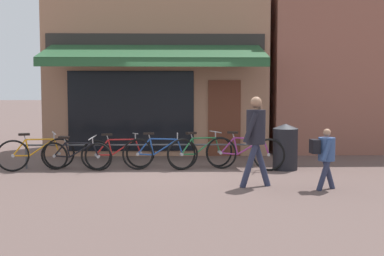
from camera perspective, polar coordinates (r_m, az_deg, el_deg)
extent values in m
plane|color=brown|center=(10.77, -1.57, -5.25)|extent=(160.00, 160.00, 0.00)
cube|color=#9E7056|center=(14.78, -4.01, 6.91)|extent=(6.27, 3.00, 4.90)
cube|color=black|center=(13.32, -7.23, 2.00)|extent=(3.45, 0.04, 2.20)
cube|color=#5B2D1E|center=(13.32, 3.85, 1.16)|extent=(0.90, 0.04, 2.10)
cube|color=#282623|center=(13.32, -4.31, 10.15)|extent=(5.96, 0.06, 0.44)
cube|color=#23512D|center=(12.48, -4.49, 9.03)|extent=(5.64, 1.69, 0.50)
cube|color=#23512D|center=(11.62, -4.70, 7.76)|extent=(5.64, 0.03, 0.20)
cube|color=#8E5647|center=(16.34, 19.37, 7.62)|extent=(6.16, 4.00, 5.57)
cylinder|color=#47494F|center=(11.30, -6.17, -2.00)|extent=(5.39, 0.04, 0.04)
cylinder|color=#47494F|center=(11.84, -19.05, -3.26)|extent=(0.04, 0.04, 0.55)
cylinder|color=#47494F|center=(11.42, 7.21, -3.33)|extent=(0.04, 0.04, 0.55)
torus|color=black|center=(11.60, -15.47, -2.91)|extent=(0.69, 0.35, 0.72)
cylinder|color=#9E9EA3|center=(11.60, -15.47, -2.91)|extent=(0.09, 0.09, 0.07)
torus|color=black|center=(11.49, -20.46, -3.10)|extent=(0.69, 0.35, 0.72)
cylinder|color=#9E9EA3|center=(11.49, -20.46, -3.10)|extent=(0.09, 0.09, 0.07)
cylinder|color=orange|center=(11.52, -17.37, -2.20)|extent=(0.54, 0.24, 0.38)
cylinder|color=orange|center=(11.49, -17.57, -1.29)|extent=(0.59, 0.27, 0.05)
cylinder|color=orange|center=(11.49, -18.91, -2.22)|extent=(0.11, 0.09, 0.38)
cylinder|color=orange|center=(11.50, -19.58, -3.12)|extent=(0.34, 0.17, 0.05)
cylinder|color=orange|center=(11.47, -19.79, -2.20)|extent=(0.30, 0.13, 0.38)
cylinder|color=orange|center=(11.56, -15.75, -2.10)|extent=(0.14, 0.10, 0.35)
cylinder|color=#9E9EA3|center=(11.45, -19.20, -1.06)|extent=(0.06, 0.05, 0.11)
cube|color=black|center=(11.44, -19.28, -0.71)|extent=(0.26, 0.19, 0.05)
cylinder|color=#9E9EA3|center=(11.52, -16.04, -0.93)|extent=(0.04, 0.04, 0.14)
cylinder|color=#9E9EA3|center=(11.51, -16.05, -0.59)|extent=(0.22, 0.49, 0.05)
torus|color=black|center=(11.09, -11.03, -3.36)|extent=(0.66, 0.21, 0.65)
cylinder|color=#9E9EA3|center=(11.09, -11.03, -3.36)|extent=(0.08, 0.08, 0.08)
torus|color=black|center=(11.46, -15.99, -3.20)|extent=(0.66, 0.21, 0.65)
cylinder|color=#9E9EA3|center=(11.46, -15.99, -3.20)|extent=(0.08, 0.08, 0.08)
cylinder|color=black|center=(11.19, -13.00, -2.59)|extent=(0.57, 0.16, 0.35)
cylinder|color=black|center=(11.17, -13.23, -1.75)|extent=(0.64, 0.13, 0.05)
cylinder|color=black|center=(11.30, -14.52, -2.51)|extent=(0.12, 0.06, 0.34)
cylinder|color=black|center=(11.39, -15.15, -3.27)|extent=(0.37, 0.09, 0.05)
cylinder|color=black|center=(11.37, -15.38, -2.44)|extent=(0.31, 0.12, 0.34)
cylinder|color=black|center=(11.07, -11.35, -2.59)|extent=(0.15, 0.05, 0.31)
cylinder|color=#9E9EA3|center=(11.28, -14.84, -1.43)|extent=(0.06, 0.03, 0.11)
cube|color=black|center=(11.27, -14.94, -1.08)|extent=(0.25, 0.14, 0.06)
cylinder|color=#9E9EA3|center=(11.05, -11.69, -1.47)|extent=(0.03, 0.04, 0.14)
cylinder|color=#9E9EA3|center=(11.03, -11.71, -1.11)|extent=(0.11, 0.52, 0.08)
torus|color=black|center=(11.41, -6.13, -2.96)|extent=(0.68, 0.29, 0.69)
cylinder|color=#9E9EA3|center=(11.41, -6.13, -2.96)|extent=(0.09, 0.08, 0.07)
torus|color=black|center=(11.22, -11.30, -3.16)|extent=(0.68, 0.29, 0.69)
cylinder|color=#9E9EA3|center=(11.22, -11.30, -3.16)|extent=(0.09, 0.08, 0.07)
cylinder|color=#B21E1E|center=(11.32, -8.09, -2.26)|extent=(0.55, 0.23, 0.37)
cylinder|color=#B21E1E|center=(11.30, -8.30, -1.36)|extent=(0.62, 0.23, 0.05)
cylinder|color=#B21E1E|center=(11.26, -9.68, -2.28)|extent=(0.12, 0.04, 0.37)
cylinder|color=#B21E1E|center=(11.24, -10.38, -3.17)|extent=(0.36, 0.14, 0.05)
cylinder|color=#B21E1E|center=(11.23, -10.60, -2.26)|extent=(0.30, 0.15, 0.36)
cylinder|color=#B21E1E|center=(11.39, -6.43, -2.16)|extent=(0.15, 0.06, 0.34)
cylinder|color=#9E9EA3|center=(11.24, -9.98, -1.12)|extent=(0.06, 0.03, 0.11)
cube|color=black|center=(11.23, -10.06, -0.77)|extent=(0.26, 0.17, 0.06)
cylinder|color=#9E9EA3|center=(11.36, -6.73, -1.00)|extent=(0.04, 0.04, 0.14)
cylinder|color=#9E9EA3|center=(11.36, -6.74, -0.65)|extent=(0.18, 0.50, 0.05)
torus|color=black|center=(11.09, -1.15, -3.09)|extent=(0.72, 0.10, 0.72)
cylinder|color=#9E9EA3|center=(11.09, -1.15, -3.09)|extent=(0.07, 0.07, 0.07)
torus|color=black|center=(11.12, -6.44, -3.10)|extent=(0.72, 0.10, 0.72)
cylinder|color=#9E9EA3|center=(11.12, -6.44, -3.10)|extent=(0.07, 0.07, 0.07)
cylinder|color=#1E4793|center=(11.08, -3.17, -2.27)|extent=(0.57, 0.06, 0.38)
cylinder|color=#1E4793|center=(11.07, -3.37, -1.31)|extent=(0.63, 0.04, 0.05)
cylinder|color=#1E4793|center=(11.09, -4.79, -2.23)|extent=(0.12, 0.06, 0.38)
cylinder|color=#1E4793|center=(11.11, -5.52, -3.15)|extent=(0.36, 0.04, 0.05)
cylinder|color=#1E4793|center=(11.10, -5.72, -2.19)|extent=(0.31, 0.06, 0.37)
cylinder|color=#1E4793|center=(11.08, -1.44, -2.22)|extent=(0.15, 0.06, 0.35)
cylinder|color=#9E9EA3|center=(11.08, -5.08, -1.02)|extent=(0.06, 0.03, 0.11)
cube|color=black|center=(11.08, -5.15, -0.65)|extent=(0.24, 0.11, 0.06)
cylinder|color=#9E9EA3|center=(11.07, -1.74, -0.99)|extent=(0.03, 0.04, 0.14)
cylinder|color=#9E9EA3|center=(11.07, -1.74, -0.63)|extent=(0.03, 0.52, 0.06)
torus|color=black|center=(11.47, 3.26, -2.83)|extent=(0.67, 0.36, 0.72)
cylinder|color=#9E9EA3|center=(11.47, 3.26, -2.83)|extent=(0.09, 0.09, 0.07)
torus|color=black|center=(10.99, -1.25, -3.14)|extent=(0.67, 0.36, 0.72)
cylinder|color=#9E9EA3|center=(10.99, -1.25, -3.14)|extent=(0.09, 0.09, 0.07)
cylinder|color=#23703D|center=(11.26, 1.60, -2.13)|extent=(0.52, 0.28, 0.39)
cylinder|color=#23703D|center=(11.22, 1.43, -1.19)|extent=(0.57, 0.31, 0.05)
cylinder|color=#23703D|center=(11.11, 0.21, -2.18)|extent=(0.11, 0.08, 0.38)
cylinder|color=#23703D|center=(11.07, -0.43, -3.13)|extent=(0.33, 0.19, 0.05)
cylinder|color=#23703D|center=(11.03, -0.60, -2.18)|extent=(0.29, 0.16, 0.38)
cylinder|color=#23703D|center=(11.42, 3.03, -2.00)|extent=(0.14, 0.10, 0.35)
cylinder|color=#9E9EA3|center=(11.06, -0.03, -0.97)|extent=(0.06, 0.05, 0.11)
cube|color=black|center=(11.05, -0.10, -0.61)|extent=(0.26, 0.20, 0.05)
cylinder|color=#9E9EA3|center=(11.37, 2.80, -0.81)|extent=(0.04, 0.04, 0.14)
cylinder|color=#9E9EA3|center=(11.36, 2.80, -0.46)|extent=(0.25, 0.48, 0.03)
torus|color=black|center=(11.02, 9.09, -3.14)|extent=(0.72, 0.26, 0.74)
cylinder|color=#9E9EA3|center=(11.02, 9.09, -3.14)|extent=(0.08, 0.08, 0.07)
torus|color=black|center=(11.20, 3.47, -2.97)|extent=(0.72, 0.26, 0.74)
cylinder|color=#9E9EA3|center=(11.20, 3.47, -2.97)|extent=(0.08, 0.08, 0.07)
cylinder|color=#892D7A|center=(11.05, 6.94, -2.24)|extent=(0.60, 0.22, 0.39)
cylinder|color=#892D7A|center=(11.04, 6.73, -1.24)|extent=(0.66, 0.23, 0.05)
cylinder|color=#892D7A|center=(11.11, 5.21, -2.14)|extent=(0.12, 0.07, 0.39)
cylinder|color=#892D7A|center=(11.16, 4.44, -3.05)|extent=(0.38, 0.15, 0.05)
cylinder|color=#892D7A|center=(11.14, 4.23, -2.07)|extent=(0.32, 0.13, 0.39)
cylinder|color=#892D7A|center=(11.00, 8.78, -2.24)|extent=(0.16, 0.08, 0.36)
cylinder|color=#9E9EA3|center=(11.09, 4.93, -0.90)|extent=(0.06, 0.04, 0.11)
cube|color=black|center=(11.09, 4.86, -0.54)|extent=(0.26, 0.17, 0.05)
cylinder|color=#9E9EA3|center=(10.98, 8.48, -0.97)|extent=(0.03, 0.03, 0.14)
cylinder|color=#9E9EA3|center=(10.98, 8.49, -0.61)|extent=(0.18, 0.50, 0.03)
cylinder|color=#282D47|center=(9.29, 8.27, -4.32)|extent=(0.36, 0.17, 0.85)
cylinder|color=#282D47|center=(9.09, 6.77, -4.49)|extent=(0.36, 0.17, 0.85)
cylinder|color=black|center=(9.10, 7.58, 0.13)|extent=(0.41, 0.41, 0.64)
sphere|color=#A87A5B|center=(9.08, 7.61, 3.04)|extent=(0.21, 0.21, 0.21)
cylinder|color=black|center=(8.90, 6.95, 0.03)|extent=(0.29, 0.12, 0.57)
cylinder|color=black|center=(9.31, 7.93, 1.13)|extent=(0.23, 0.17, 0.29)
cylinder|color=#A87A5B|center=(9.30, 8.13, 1.65)|extent=(0.17, 0.20, 0.43)
cube|color=black|center=(9.24, 8.01, 2.92)|extent=(0.03, 0.07, 0.14)
cylinder|color=#282D47|center=(9.30, 15.90, -5.30)|extent=(0.25, 0.10, 0.56)
cylinder|color=#282D47|center=(9.09, 15.30, -5.51)|extent=(0.25, 0.10, 0.56)
cylinder|color=#334C7F|center=(9.13, 15.67, -2.43)|extent=(0.31, 0.31, 0.42)
sphere|color=#A87A5B|center=(9.10, 15.71, -0.52)|extent=(0.14, 0.14, 0.14)
cylinder|color=#334C7F|center=(8.94, 15.65, -2.57)|extent=(0.22, 0.15, 0.39)
cylinder|color=#334C7F|center=(9.31, 15.69, -2.30)|extent=(0.22, 0.15, 0.39)
cube|color=black|center=(9.05, 14.34, -2.13)|extent=(0.15, 0.26, 0.25)
cylinder|color=black|center=(11.24, 10.99, -2.48)|extent=(0.56, 0.56, 0.95)
cone|color=#33353A|center=(11.19, 11.03, 0.22)|extent=(0.58, 0.58, 0.11)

